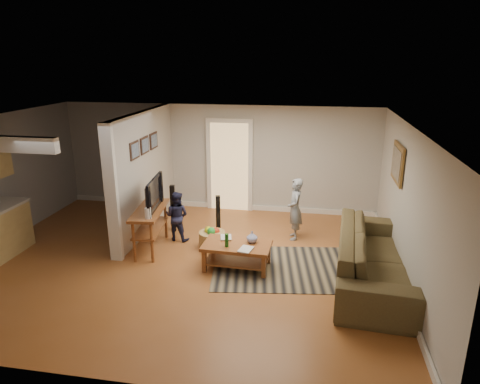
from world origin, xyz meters
name	(u,v)px	position (x,y,z in m)	size (l,w,h in m)	color
ground	(182,262)	(0.00, 0.00, 0.00)	(7.50, 7.50, 0.00)	brown
room_shell	(130,176)	(-1.07, 0.43, 1.46)	(7.54, 6.02, 2.52)	#B2B1AB
area_rug	(281,268)	(1.78, 0.08, 0.01)	(2.37, 1.73, 0.01)	black
sofa	(372,280)	(3.30, -0.11, 0.00)	(2.93, 1.14, 0.85)	#4F4227
coffee_table	(238,249)	(1.03, -0.03, 0.36)	(1.19, 0.73, 0.69)	brown
tv_console	(150,213)	(-0.74, 0.44, 0.74)	(0.64, 1.34, 1.12)	brown
speaker_left	(218,217)	(0.40, 1.20, 0.45)	(0.09, 0.09, 0.90)	black
speaker_right	(173,208)	(-0.62, 1.42, 0.50)	(0.10, 0.10, 1.00)	black
toy_basket	(212,239)	(0.39, 0.69, 0.19)	(0.50, 0.50, 0.45)	olive
child	(294,238)	(1.93, 1.42, 0.00)	(0.46, 0.30, 1.26)	gray
toddler	(178,239)	(-0.39, 0.96, 0.00)	(0.49, 0.38, 1.01)	#1E203E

